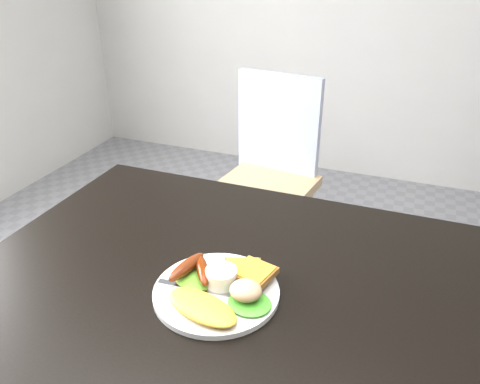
{
  "coord_description": "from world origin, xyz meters",
  "views": [
    {
      "loc": [
        0.18,
        -0.64,
        1.31
      ],
      "look_at": [
        -0.1,
        0.09,
        0.9
      ],
      "focal_mm": 35.0,
      "sensor_mm": 36.0,
      "label": 1
    }
  ],
  "objects": [
    {
      "name": "omelette",
      "position": [
        -0.1,
        -0.09,
        0.77
      ],
      "size": [
        0.15,
        0.1,
        0.02
      ],
      "primitive_type": "ellipsoid",
      "rotation": [
        0.0,
        0.0,
        -0.28
      ],
      "color": "yellow",
      "rests_on": "plate"
    },
    {
      "name": "dining_table",
      "position": [
        0.0,
        0.0,
        0.73
      ],
      "size": [
        1.2,
        0.8,
        0.04
      ],
      "primitive_type": "cube",
      "color": "black",
      "rests_on": "ground"
    },
    {
      "name": "lettuce_left",
      "position": [
        -0.14,
        -0.01,
        0.77
      ],
      "size": [
        0.11,
        0.1,
        0.01
      ],
      "primitive_type": "ellipsoid",
      "rotation": [
        0.0,
        0.0,
        -0.26
      ],
      "color": "#55992A",
      "rests_on": "plate"
    },
    {
      "name": "fork",
      "position": [
        -0.13,
        -0.04,
        0.76
      ],
      "size": [
        0.16,
        0.02,
        0.0
      ],
      "primitive_type": "cube",
      "rotation": [
        0.0,
        0.0,
        0.07
      ],
      "color": "#ADAFB7",
      "rests_on": "plate"
    },
    {
      "name": "sausage_b",
      "position": [
        -0.13,
        -0.01,
        0.78
      ],
      "size": [
        0.07,
        0.09,
        0.02
      ],
      "primitive_type": "ellipsoid",
      "rotation": [
        0.0,
        0.0,
        0.55
      ],
      "color": "#6F1F05",
      "rests_on": "lettuce_left"
    },
    {
      "name": "lettuce_right",
      "position": [
        -0.03,
        -0.05,
        0.77
      ],
      "size": [
        0.09,
        0.08,
        0.01
      ],
      "primitive_type": "ellipsoid",
      "rotation": [
        0.0,
        0.0,
        -0.13
      ],
      "color": "#358B2A",
      "rests_on": "plate"
    },
    {
      "name": "dining_chair",
      "position": [
        -0.33,
        0.97,
        0.45
      ],
      "size": [
        0.41,
        0.41,
        0.04
      ],
      "primitive_type": "cube",
      "rotation": [
        0.0,
        0.0,
        -0.15
      ],
      "color": "tan",
      "rests_on": "ground"
    },
    {
      "name": "plate",
      "position": [
        -0.1,
        -0.03,
        0.76
      ],
      "size": [
        0.23,
        0.23,
        0.01
      ],
      "primitive_type": "cylinder",
      "color": "white",
      "rests_on": "dining_table"
    },
    {
      "name": "person",
      "position": [
        -0.03,
        0.55,
        0.66
      ],
      "size": [
        0.57,
        0.49,
        1.32
      ],
      "primitive_type": "imported",
      "rotation": [
        0.0,
        0.0,
        3.57
      ],
      "color": "navy",
      "rests_on": "ground"
    },
    {
      "name": "sausage_a",
      "position": [
        -0.16,
        -0.01,
        0.78
      ],
      "size": [
        0.05,
        0.1,
        0.02
      ],
      "primitive_type": "ellipsoid",
      "rotation": [
        0.0,
        0.0,
        -0.22
      ],
      "color": "maroon",
      "rests_on": "lettuce_left"
    },
    {
      "name": "toast_a",
      "position": [
        -0.07,
        0.03,
        0.77
      ],
      "size": [
        0.09,
        0.09,
        0.01
      ],
      "primitive_type": "cube",
      "rotation": [
        0.0,
        0.0,
        0.35
      ],
      "color": "brown",
      "rests_on": "plate"
    },
    {
      "name": "toast_b",
      "position": [
        -0.04,
        0.02,
        0.78
      ],
      "size": [
        0.08,
        0.08,
        0.01
      ],
      "primitive_type": "cube",
      "rotation": [
        0.0,
        0.0,
        -0.24
      ],
      "color": "olive",
      "rests_on": "toast_a"
    },
    {
      "name": "ramekin",
      "position": [
        -0.09,
        -0.02,
        0.78
      ],
      "size": [
        0.06,
        0.06,
        0.03
      ],
      "primitive_type": "cylinder",
      "rotation": [
        0.0,
        0.0,
        0.06
      ],
      "color": "white",
      "rests_on": "plate"
    },
    {
      "name": "potato_salad",
      "position": [
        -0.04,
        -0.04,
        0.79
      ],
      "size": [
        0.06,
        0.05,
        0.03
      ],
      "primitive_type": "ellipsoid",
      "rotation": [
        0.0,
        0.0,
        -0.02
      ],
      "color": "beige",
      "rests_on": "lettuce_right"
    }
  ]
}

